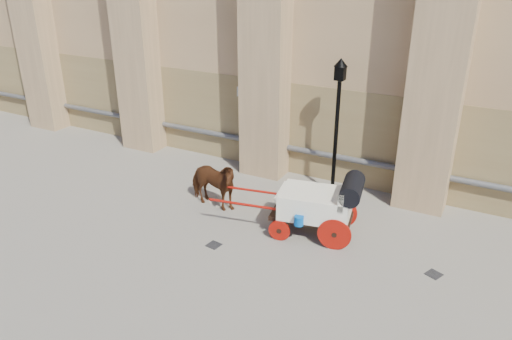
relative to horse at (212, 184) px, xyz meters
The scene contains 6 objects.
ground 1.57m from the horse, 31.35° to the right, with size 90.00×90.00×0.00m, color gray.
horse is the anchor object (origin of this frame).
carriage 3.23m from the horse, ahead, with size 3.99×1.71×1.69m.
street_lamp 3.93m from the horse, 42.36° to the left, with size 0.38×0.38×4.08m.
drain_grate_near 2.15m from the horse, 57.17° to the right, with size 0.32×0.32×0.01m, color black.
drain_grate_far 6.24m from the horse, ahead, with size 0.32×0.32×0.01m, color black.
Camera 1 is at (5.81, -9.86, 6.81)m, focal length 35.00 mm.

